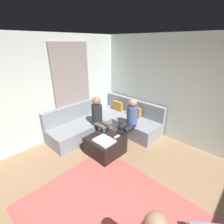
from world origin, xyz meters
TOP-DOWN VIEW (x-y plane):
  - wall_back at (0.00, 2.94)m, footprint 6.00×0.12m
  - wall_left at (-2.94, 0.00)m, footprint 0.12×6.00m
  - curtain_panel at (-2.84, 1.30)m, footprint 0.06×1.10m
  - area_rug at (-0.20, 0.10)m, footprint 2.60×2.20m
  - sectional_couch at (-2.08, 1.88)m, footprint 2.10×2.55m
  - ottoman at (-1.38, 1.13)m, footprint 0.76×0.76m
  - folded_blanket at (-1.28, 1.01)m, footprint 0.44×0.36m
  - coffee_mug at (-1.60, 1.31)m, footprint 0.08×0.08m
  - game_remote at (-1.20, 1.35)m, footprint 0.05×0.15m
  - person_on_couch_back at (-1.29, 1.93)m, footprint 0.30×0.60m
  - person_on_couch_side at (-1.93, 1.46)m, footprint 0.60×0.30m

SIDE VIEW (x-z plane):
  - area_rug at x=-0.20m, z-range 0.00..0.01m
  - ottoman at x=-1.38m, z-range 0.00..0.42m
  - sectional_couch at x=-2.08m, z-range -0.15..0.72m
  - game_remote at x=-1.20m, z-range 0.42..0.44m
  - folded_blanket at x=-1.28m, z-range 0.42..0.46m
  - coffee_mug at x=-1.60m, z-range 0.42..0.52m
  - person_on_couch_back at x=-1.29m, z-range 0.06..1.26m
  - person_on_couch_side at x=-1.93m, z-range 0.06..1.26m
  - curtain_panel at x=-2.84m, z-range 0.00..2.50m
  - wall_back at x=0.00m, z-range 0.00..2.70m
  - wall_left at x=-2.94m, z-range 0.00..2.70m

